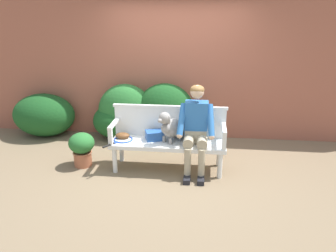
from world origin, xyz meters
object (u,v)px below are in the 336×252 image
at_px(person_seated, 196,126).
at_px(dog_on_bench, 170,127).
at_px(sports_bag, 155,135).
at_px(potted_plant, 82,147).
at_px(garden_bench, 168,145).
at_px(tennis_racket, 122,140).
at_px(baseball_glove, 123,136).

height_order(person_seated, dog_on_bench, person_seated).
distance_m(sports_bag, potted_plant, 1.17).
xyz_separation_m(person_seated, potted_plant, (-1.77, -0.02, -0.41)).
distance_m(garden_bench, sports_bag, 0.25).
relative_size(dog_on_bench, sports_bag, 1.76).
height_order(garden_bench, potted_plant, potted_plant).
height_order(person_seated, potted_plant, person_seated).
bearing_deg(tennis_racket, baseball_glove, 98.75).
bearing_deg(sports_bag, baseball_glove, -179.21).
xyz_separation_m(tennis_racket, potted_plant, (-0.65, 0.00, -0.15)).
distance_m(dog_on_bench, sports_bag, 0.30).
distance_m(dog_on_bench, baseball_glove, 0.78).
relative_size(garden_bench, baseball_glove, 7.87).
bearing_deg(tennis_racket, dog_on_bench, 2.31).
distance_m(tennis_racket, potted_plant, 0.67).
bearing_deg(garden_bench, baseball_glove, 175.65).
bearing_deg(sports_bag, tennis_racket, -168.81).
distance_m(garden_bench, dog_on_bench, 0.31).
bearing_deg(dog_on_bench, sports_bag, 163.93).
distance_m(dog_on_bench, tennis_racket, 0.77).
bearing_deg(baseball_glove, tennis_racket, -81.66).
bearing_deg(baseball_glove, sports_bag, 0.38).
xyz_separation_m(person_seated, baseball_glove, (-1.13, 0.07, -0.23)).
relative_size(baseball_glove, sports_bag, 0.79).
relative_size(baseball_glove, potted_plant, 0.40).
bearing_deg(baseball_glove, garden_bench, -4.76).
bearing_deg(baseball_glove, person_seated, -4.01).
relative_size(dog_on_bench, baseball_glove, 2.24).
xyz_separation_m(person_seated, sports_bag, (-0.62, 0.08, -0.20)).
height_order(person_seated, baseball_glove, person_seated).
bearing_deg(person_seated, tennis_racket, -178.98).
bearing_deg(person_seated, potted_plant, -179.45).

